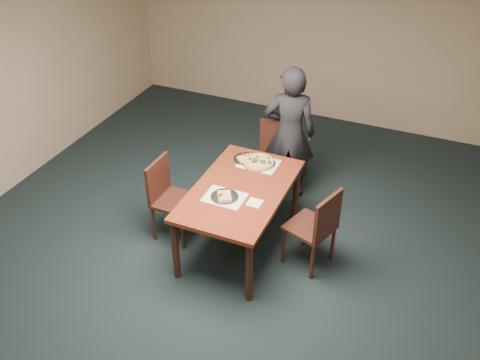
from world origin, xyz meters
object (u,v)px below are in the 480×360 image
at_px(chair_far, 272,156).
at_px(chair_right, 317,225).
at_px(diner, 289,134).
at_px(pizza_pan, 259,162).
at_px(slice_plate_far, 246,158).
at_px(slice_plate_near, 224,196).
at_px(chair_left, 168,194).
at_px(dining_table, 240,196).

distance_m(chair_far, chair_right, 1.36).
height_order(chair_far, diner, diner).
bearing_deg(chair_far, chair_right, -49.11).
bearing_deg(diner, chair_right, 106.23).
bearing_deg(chair_right, diner, -130.18).
bearing_deg(chair_right, pizza_pan, -102.25).
distance_m(chair_right, slice_plate_far, 1.12).
bearing_deg(slice_plate_near, chair_right, 14.13).
distance_m(chair_left, slice_plate_far, 0.93).
distance_m(chair_left, diner, 1.58).
distance_m(chair_right, slice_plate_near, 0.96).
bearing_deg(slice_plate_far, diner, 64.65).
distance_m(diner, slice_plate_near, 1.36).
bearing_deg(slice_plate_near, chair_far, 88.35).
bearing_deg(chair_far, diner, 20.63).
relative_size(chair_left, chair_right, 1.00).
height_order(pizza_pan, slice_plate_near, pizza_pan).
bearing_deg(diner, chair_far, 3.61).
xyz_separation_m(chair_left, pizza_pan, (0.79, 0.60, 0.26)).
height_order(chair_far, chair_left, same).
relative_size(pizza_pan, slice_plate_far, 1.30).
distance_m(chair_right, diner, 1.35).
relative_size(chair_far, slice_plate_far, 3.25).
bearing_deg(chair_right, chair_far, -122.53).
distance_m(dining_table, chair_right, 0.83).
height_order(chair_left, chair_right, same).
bearing_deg(slice_plate_far, pizza_pan, -10.45).
bearing_deg(slice_plate_far, chair_left, -135.04).
height_order(dining_table, chair_left, chair_left).
distance_m(diner, slice_plate_far, 0.68).
xyz_separation_m(chair_far, diner, (0.18, 0.06, 0.31)).
height_order(chair_left, pizza_pan, chair_left).
relative_size(chair_left, slice_plate_near, 3.25).
xyz_separation_m(chair_far, chair_left, (-0.75, -1.18, 0.00)).
height_order(dining_table, pizza_pan, pizza_pan).
relative_size(chair_right, pizza_pan, 2.50).
bearing_deg(slice_plate_near, slice_plate_far, 95.82).
height_order(chair_left, diner, diner).
height_order(dining_table, diner, diner).
xyz_separation_m(chair_far, pizza_pan, (0.05, -0.58, 0.26)).
bearing_deg(chair_left, dining_table, -81.73).
height_order(dining_table, slice_plate_far, slice_plate_far).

